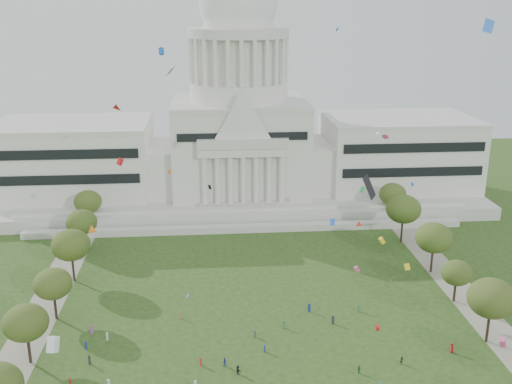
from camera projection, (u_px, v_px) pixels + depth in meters
capitol at (239, 136)px, 201.40m from camera, size 160.00×64.50×91.30m
path_left at (33, 328)px, 124.94m from camera, size 8.00×160.00×0.04m
path_right at (477, 310)px, 132.40m from camera, size 8.00×160.00×0.04m
row_tree_l_2 at (26, 323)px, 110.55m from camera, size 8.42×8.42×11.97m
row_tree_r_2 at (492, 298)px, 117.26m from camera, size 9.55×9.55×13.58m
row_tree_l_3 at (53, 284)px, 126.50m from camera, size 8.12×8.12×11.55m
row_tree_r_3 at (457, 273)px, 134.25m from camera, size 7.01×7.01×9.98m
row_tree_l_4 at (71, 245)px, 143.73m from camera, size 9.29×9.29×13.21m
row_tree_r_4 at (434, 238)px, 148.40m from camera, size 9.19×9.19×13.06m
row_tree_l_5 at (82, 222)px, 161.60m from camera, size 8.33×8.33×11.85m
row_tree_r_5 at (403, 209)px, 167.26m from camera, size 9.82×9.82×13.96m
row_tree_l_6 at (88, 202)px, 178.75m from camera, size 8.19×8.19×11.64m
row_tree_r_6 at (393, 194)px, 184.93m from camera, size 8.42×8.42×11.97m
person_0 at (452, 348)px, 116.13m from camera, size 0.99×1.15×1.99m
person_2 at (402, 360)px, 112.40m from camera, size 0.89×0.71×1.60m
person_5 at (238, 370)px, 109.32m from camera, size 1.33×1.81×1.82m
person_8 at (224, 362)px, 111.71m from camera, size 0.92×0.65×1.75m
person_10 at (359, 369)px, 109.64m from camera, size 0.82×1.10×1.67m
distant_crowd at (201, 359)px, 112.64m from camera, size 57.81×39.64×1.95m
kite_swarm at (302, 221)px, 98.15m from camera, size 86.79×102.69×59.68m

